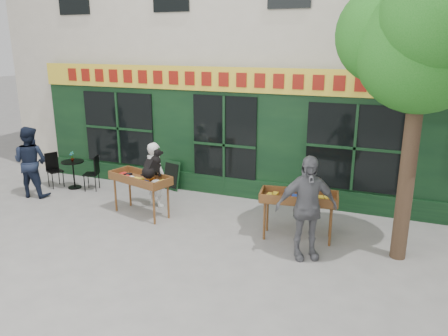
{
  "coord_description": "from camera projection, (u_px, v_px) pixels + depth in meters",
  "views": [
    {
      "loc": [
        4.04,
        -7.77,
        3.86
      ],
      "look_at": [
        0.72,
        0.5,
        1.3
      ],
      "focal_mm": 35.0,
      "sensor_mm": 36.0,
      "label": 1
    }
  ],
  "objects": [
    {
      "name": "ground",
      "position": [
        185.0,
        228.0,
        9.45
      ],
      "size": [
        80.0,
        80.0,
        0.0
      ],
      "primitive_type": "plane",
      "color": "slate",
      "rests_on": "ground"
    },
    {
      "name": "building",
      "position": [
        269.0,
        5.0,
        13.4
      ],
      "size": [
        14.0,
        7.26,
        10.0
      ],
      "color": "beige",
      "rests_on": "ground"
    },
    {
      "name": "street_tree",
      "position": [
        428.0,
        27.0,
        7.07
      ],
      "size": [
        3.05,
        2.9,
        5.6
      ],
      "color": "#382619",
      "rests_on": "ground"
    },
    {
      "name": "book_cart_center",
      "position": [
        140.0,
        181.0,
        9.96
      ],
      "size": [
        1.61,
        1.0,
        0.99
      ],
      "rotation": [
        0.0,
        0.0,
        -0.27
      ],
      "color": "brown",
      "rests_on": "ground"
    },
    {
      "name": "dog",
      "position": [
        152.0,
        163.0,
        9.67
      ],
      "size": [
        0.49,
        0.67,
        0.6
      ],
      "primitive_type": null,
      "rotation": [
        0.0,
        0.0,
        -0.27
      ],
      "color": "black",
      "rests_on": "book_cart_center"
    },
    {
      "name": "woman",
      "position": [
        155.0,
        174.0,
        10.55
      ],
      "size": [
        0.66,
        0.52,
        1.59
      ],
      "primitive_type": "imported",
      "rotation": [
        0.0,
        0.0,
        2.87
      ],
      "color": "white",
      "rests_on": "ground"
    },
    {
      "name": "book_cart_right",
      "position": [
        299.0,
        200.0,
        8.74
      ],
      "size": [
        1.57,
        0.83,
        0.99
      ],
      "rotation": [
        0.0,
        0.0,
        0.15
      ],
      "color": "brown",
      "rests_on": "ground"
    },
    {
      "name": "man_right",
      "position": [
        306.0,
        208.0,
        7.92
      ],
      "size": [
        1.24,
        0.97,
        1.96
      ],
      "primitive_type": "imported",
      "rotation": [
        0.0,
        0.0,
        0.5
      ],
      "color": "slate",
      "rests_on": "ground"
    },
    {
      "name": "bistro_table",
      "position": [
        73.0,
        169.0,
        11.9
      ],
      "size": [
        0.6,
        0.6,
        0.76
      ],
      "color": "black",
      "rests_on": "ground"
    },
    {
      "name": "bistro_chair_left",
      "position": [
        53.0,
        167.0,
        12.07
      ],
      "size": [
        0.48,
        0.48,
        0.95
      ],
      "rotation": [
        0.0,
        0.0,
        1.13
      ],
      "color": "black",
      "rests_on": "ground"
    },
    {
      "name": "bistro_chair_right",
      "position": [
        94.0,
        170.0,
        11.74
      ],
      "size": [
        0.46,
        0.46,
        0.95
      ],
      "rotation": [
        0.0,
        0.0,
        -1.23
      ],
      "color": "black",
      "rests_on": "ground"
    },
    {
      "name": "potted_plant",
      "position": [
        72.0,
        156.0,
        11.8
      ],
      "size": [
        0.16,
        0.12,
        0.27
      ],
      "primitive_type": "imported",
      "rotation": [
        0.0,
        0.0,
        -0.18
      ],
      "color": "gray",
      "rests_on": "bistro_table"
    },
    {
      "name": "man_left",
      "position": [
        30.0,
        162.0,
        11.19
      ],
      "size": [
        1.0,
        0.84,
        1.84
      ],
      "primitive_type": "imported",
      "rotation": [
        0.0,
        0.0,
        3.31
      ],
      "color": "black",
      "rests_on": "ground"
    },
    {
      "name": "chalkboard",
      "position": [
        171.0,
        175.0,
        11.83
      ],
      "size": [
        0.59,
        0.32,
        0.79
      ],
      "rotation": [
        0.0,
        0.0,
        -0.26
      ],
      "color": "black",
      "rests_on": "ground"
    }
  ]
}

